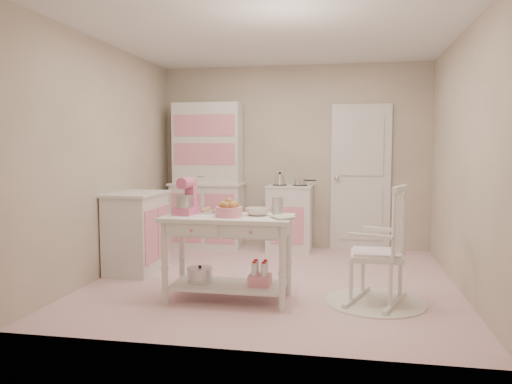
% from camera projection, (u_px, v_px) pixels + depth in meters
% --- Properties ---
extents(room_shell, '(3.84, 3.84, 2.62)m').
position_uv_depth(room_shell, '(274.00, 127.00, 5.26)').
color(room_shell, pink).
rests_on(room_shell, ground).
extents(door, '(0.82, 0.05, 2.04)m').
position_uv_depth(door, '(361.00, 178.00, 6.97)').
color(door, white).
rests_on(door, ground).
extents(hutch, '(1.06, 0.50, 2.08)m').
position_uv_depth(hutch, '(207.00, 175.00, 7.16)').
color(hutch, white).
rests_on(hutch, ground).
extents(stove, '(0.62, 0.57, 0.92)m').
position_uv_depth(stove, '(290.00, 218.00, 6.94)').
color(stove, white).
rests_on(stove, ground).
extents(base_cabinet, '(0.54, 0.84, 0.92)m').
position_uv_depth(base_cabinet, '(137.00, 232.00, 5.79)').
color(base_cabinet, white).
rests_on(base_cabinet, ground).
extents(lace_rug, '(0.92, 0.92, 0.01)m').
position_uv_depth(lace_rug, '(375.00, 302.00, 4.62)').
color(lace_rug, white).
rests_on(lace_rug, ground).
extents(rocking_chair, '(0.69, 0.84, 1.10)m').
position_uv_depth(rocking_chair, '(377.00, 244.00, 4.57)').
color(rocking_chair, white).
rests_on(rocking_chair, ground).
extents(work_table, '(1.20, 0.60, 0.80)m').
position_uv_depth(work_table, '(228.00, 258.00, 4.68)').
color(work_table, white).
rests_on(work_table, ground).
extents(stand_mixer, '(0.23, 0.30, 0.34)m').
position_uv_depth(stand_mixer, '(186.00, 197.00, 4.72)').
color(stand_mixer, pink).
rests_on(stand_mixer, work_table).
extents(cookie_tray, '(0.34, 0.24, 0.02)m').
position_uv_depth(cookie_tray, '(218.00, 212.00, 4.85)').
color(cookie_tray, silver).
rests_on(cookie_tray, work_table).
extents(bread_basket, '(0.25, 0.25, 0.09)m').
position_uv_depth(bread_basket, '(229.00, 212.00, 4.59)').
color(bread_basket, pink).
rests_on(bread_basket, work_table).
extents(mixing_bowl, '(0.22, 0.22, 0.07)m').
position_uv_depth(mixing_bowl, '(257.00, 212.00, 4.67)').
color(mixing_bowl, silver).
rests_on(mixing_bowl, work_table).
extents(metal_pitcher, '(0.10, 0.10, 0.17)m').
position_uv_depth(metal_pitcher, '(277.00, 206.00, 4.71)').
color(metal_pitcher, silver).
rests_on(metal_pitcher, work_table).
extents(recipe_book, '(0.27, 0.29, 0.02)m').
position_uv_depth(recipe_book, '(274.00, 218.00, 4.44)').
color(recipe_book, silver).
rests_on(recipe_book, work_table).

